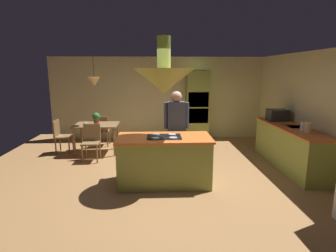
{
  "coord_description": "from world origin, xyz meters",
  "views": [
    {
      "loc": [
        -0.15,
        -5.1,
        2.12
      ],
      "look_at": [
        0.1,
        0.4,
        1.0
      ],
      "focal_mm": 28.96,
      "sensor_mm": 36.0,
      "label": 1
    }
  ],
  "objects_px": {
    "kitchen_island": "(164,160)",
    "dining_table": "(97,128)",
    "potted_plant_on_table": "(96,118)",
    "canister_flour": "(308,128)",
    "chair_at_corner": "(61,134)",
    "cup_on_table": "(85,124)",
    "chair_facing_island": "(91,140)",
    "chair_by_back_wall": "(102,129)",
    "oven_tower": "(197,106)",
    "person_at_island": "(176,126)",
    "canister_sugar": "(303,127)",
    "microwave_on_counter": "(277,115)"
  },
  "relations": [
    {
      "from": "chair_facing_island",
      "to": "canister_flour",
      "type": "bearing_deg",
      "value": -15.97
    },
    {
      "from": "canister_sugar",
      "to": "chair_facing_island",
      "type": "bearing_deg",
      "value": 166.15
    },
    {
      "from": "chair_facing_island",
      "to": "chair_by_back_wall",
      "type": "distance_m",
      "value": 1.25
    },
    {
      "from": "person_at_island",
      "to": "canister_flour",
      "type": "height_order",
      "value": "person_at_island"
    },
    {
      "from": "person_at_island",
      "to": "chair_at_corner",
      "type": "xyz_separation_m",
      "value": [
        -2.92,
        1.38,
        -0.48
      ]
    },
    {
      "from": "oven_tower",
      "to": "person_at_island",
      "type": "xyz_separation_m",
      "value": [
        -0.82,
        -2.52,
        -0.08
      ]
    },
    {
      "from": "kitchen_island",
      "to": "potted_plant_on_table",
      "type": "bearing_deg",
      "value": 128.76
    },
    {
      "from": "chair_at_corner",
      "to": "canister_flour",
      "type": "relative_size",
      "value": 4.05
    },
    {
      "from": "chair_facing_island",
      "to": "chair_by_back_wall",
      "type": "xyz_separation_m",
      "value": [
        0.0,
        1.25,
        0.0
      ]
    },
    {
      "from": "canister_flour",
      "to": "canister_sugar",
      "type": "bearing_deg",
      "value": 90.0
    },
    {
      "from": "oven_tower",
      "to": "microwave_on_counter",
      "type": "distance_m",
      "value": 2.43
    },
    {
      "from": "chair_facing_island",
      "to": "chair_at_corner",
      "type": "bearing_deg",
      "value": 146.39
    },
    {
      "from": "chair_by_back_wall",
      "to": "potted_plant_on_table",
      "type": "height_order",
      "value": "potted_plant_on_table"
    },
    {
      "from": "potted_plant_on_table",
      "to": "canister_sugar",
      "type": "relative_size",
      "value": 1.61
    },
    {
      "from": "cup_on_table",
      "to": "canister_flour",
      "type": "height_order",
      "value": "canister_flour"
    },
    {
      "from": "cup_on_table",
      "to": "canister_flour",
      "type": "distance_m",
      "value": 5.08
    },
    {
      "from": "oven_tower",
      "to": "chair_facing_island",
      "type": "distance_m",
      "value": 3.36
    },
    {
      "from": "kitchen_island",
      "to": "microwave_on_counter",
      "type": "distance_m",
      "value": 3.29
    },
    {
      "from": "chair_at_corner",
      "to": "microwave_on_counter",
      "type": "xyz_separation_m",
      "value": [
        5.48,
        -0.55,
        0.55
      ]
    },
    {
      "from": "person_at_island",
      "to": "cup_on_table",
      "type": "xyz_separation_m",
      "value": [
        -2.22,
        1.18,
        -0.18
      ]
    },
    {
      "from": "person_at_island",
      "to": "chair_facing_island",
      "type": "relative_size",
      "value": 1.96
    },
    {
      "from": "cup_on_table",
      "to": "canister_sugar",
      "type": "distance_m",
      "value": 5.02
    },
    {
      "from": "dining_table",
      "to": "person_at_island",
      "type": "distance_m",
      "value": 2.44
    },
    {
      "from": "oven_tower",
      "to": "microwave_on_counter",
      "type": "xyz_separation_m",
      "value": [
        1.74,
        -1.7,
        -0.0
      ]
    },
    {
      "from": "chair_by_back_wall",
      "to": "canister_sugar",
      "type": "relative_size",
      "value": 4.66
    },
    {
      "from": "person_at_island",
      "to": "chair_at_corner",
      "type": "distance_m",
      "value": 3.27
    },
    {
      "from": "kitchen_island",
      "to": "oven_tower",
      "type": "relative_size",
      "value": 0.83
    },
    {
      "from": "kitchen_island",
      "to": "chair_by_back_wall",
      "type": "relative_size",
      "value": 2.02
    },
    {
      "from": "cup_on_table",
      "to": "microwave_on_counter",
      "type": "bearing_deg",
      "value": -4.2
    },
    {
      "from": "kitchen_island",
      "to": "canister_sugar",
      "type": "height_order",
      "value": "canister_sugar"
    },
    {
      "from": "oven_tower",
      "to": "cup_on_table",
      "type": "relative_size",
      "value": 23.6
    },
    {
      "from": "kitchen_island",
      "to": "chair_at_corner",
      "type": "distance_m",
      "value": 3.37
    },
    {
      "from": "canister_sugar",
      "to": "oven_tower",
      "type": "bearing_deg",
      "value": 121.08
    },
    {
      "from": "chair_at_corner",
      "to": "canister_flour",
      "type": "bearing_deg",
      "value": -109.34
    },
    {
      "from": "chair_at_corner",
      "to": "cup_on_table",
      "type": "relative_size",
      "value": 9.67
    },
    {
      "from": "oven_tower",
      "to": "dining_table",
      "type": "height_order",
      "value": "oven_tower"
    },
    {
      "from": "cup_on_table",
      "to": "kitchen_island",
      "type": "bearing_deg",
      "value": -44.42
    },
    {
      "from": "person_at_island",
      "to": "canister_flour",
      "type": "distance_m",
      "value": 2.61
    },
    {
      "from": "canister_sugar",
      "to": "chair_at_corner",
      "type": "bearing_deg",
      "value": 162.35
    },
    {
      "from": "chair_facing_island",
      "to": "potted_plant_on_table",
      "type": "height_order",
      "value": "potted_plant_on_table"
    },
    {
      "from": "chair_by_back_wall",
      "to": "kitchen_island",
      "type": "bearing_deg",
      "value": 121.97
    },
    {
      "from": "oven_tower",
      "to": "potted_plant_on_table",
      "type": "bearing_deg",
      "value": -158.0
    },
    {
      "from": "potted_plant_on_table",
      "to": "canister_flour",
      "type": "xyz_separation_m",
      "value": [
        4.54,
        -1.94,
        0.1
      ]
    },
    {
      "from": "microwave_on_counter",
      "to": "oven_tower",
      "type": "bearing_deg",
      "value": 135.75
    },
    {
      "from": "microwave_on_counter",
      "to": "cup_on_table",
      "type": "bearing_deg",
      "value": 175.8
    },
    {
      "from": "kitchen_island",
      "to": "dining_table",
      "type": "height_order",
      "value": "kitchen_island"
    },
    {
      "from": "oven_tower",
      "to": "person_at_island",
      "type": "relative_size",
      "value": 1.24
    },
    {
      "from": "chair_by_back_wall",
      "to": "canister_flour",
      "type": "distance_m",
      "value": 5.23
    },
    {
      "from": "chair_facing_island",
      "to": "chair_at_corner",
      "type": "relative_size",
      "value": 1.0
    },
    {
      "from": "kitchen_island",
      "to": "potted_plant_on_table",
      "type": "height_order",
      "value": "potted_plant_on_table"
    }
  ]
}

